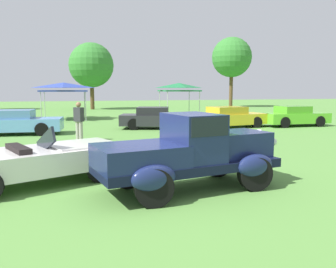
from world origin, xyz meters
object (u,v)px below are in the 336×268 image
at_px(show_car_lime, 294,116).
at_px(canopy_tent_center_field, 179,87).
at_px(canopy_tent_left_field, 64,86).
at_px(show_car_charcoal, 155,118).
at_px(neighbor_convertible, 41,159).
at_px(show_car_yellow, 229,117).
at_px(spectator_between_cars, 79,120).
at_px(feature_pickup_truck, 190,151).
at_px(show_car_skyblue, 16,123).

distance_m(show_car_lime, canopy_tent_center_field, 9.61).
bearing_deg(canopy_tent_left_field, show_car_charcoal, -55.31).
height_order(canopy_tent_left_field, canopy_tent_center_field, same).
height_order(show_car_charcoal, canopy_tent_center_field, canopy_tent_center_field).
distance_m(show_car_lime, canopy_tent_left_field, 16.06).
height_order(neighbor_convertible, show_car_yellow, neighbor_convertible).
bearing_deg(canopy_tent_left_field, spectator_between_cars, -85.27).
relative_size(neighbor_convertible, spectator_between_cars, 2.62).
height_order(show_car_charcoal, canopy_tent_left_field, canopy_tent_left_field).
height_order(show_car_yellow, show_car_lime, same).
relative_size(feature_pickup_truck, show_car_yellow, 0.91).
relative_size(show_car_yellow, spectator_between_cars, 2.81).
bearing_deg(canopy_tent_center_field, canopy_tent_left_field, 178.51).
xyz_separation_m(show_car_yellow, spectator_between_cars, (-8.50, -3.29, 0.31)).
height_order(show_car_skyblue, show_car_lime, same).
bearing_deg(show_car_skyblue, canopy_tent_left_field, 76.11).
distance_m(feature_pickup_truck, canopy_tent_center_field, 20.03).
bearing_deg(show_car_lime, show_car_charcoal, 174.50).
bearing_deg(show_car_yellow, show_car_charcoal, 171.99).
height_order(feature_pickup_truck, neighbor_convertible, feature_pickup_truck).
xyz_separation_m(feature_pickup_truck, canopy_tent_center_field, (5.47, 19.21, 1.56)).
distance_m(show_car_charcoal, show_car_lime, 8.53).
bearing_deg(show_car_yellow, show_car_skyblue, -178.92).
distance_m(show_car_skyblue, show_car_charcoal, 7.25).
bearing_deg(neighbor_convertible, show_car_yellow, 46.59).
bearing_deg(show_car_lime, canopy_tent_left_field, 148.77).
relative_size(feature_pickup_truck, spectator_between_cars, 2.57).
xyz_separation_m(spectator_between_cars, canopy_tent_center_field, (7.78, 11.12, 1.51)).
bearing_deg(spectator_between_cars, neighbor_convertible, -98.00).
bearing_deg(feature_pickup_truck, neighbor_convertible, 156.73).
xyz_separation_m(show_car_charcoal, show_car_yellow, (4.28, -0.60, 0.00)).
distance_m(neighbor_convertible, show_car_lime, 16.78).
height_order(show_car_lime, spectator_between_cars, spectator_between_cars).
relative_size(show_car_yellow, show_car_lime, 1.20).
xyz_separation_m(neighbor_convertible, spectator_between_cars, (0.94, 6.68, 0.34)).
bearing_deg(feature_pickup_truck, show_car_lime, 47.02).
height_order(show_car_skyblue, canopy_tent_center_field, canopy_tent_center_field).
bearing_deg(show_car_lime, feature_pickup_truck, -132.98).
relative_size(show_car_skyblue, show_car_yellow, 0.92).
relative_size(show_car_yellow, canopy_tent_left_field, 1.44).
bearing_deg(canopy_tent_center_field, neighbor_convertible, -116.09).
bearing_deg(canopy_tent_left_field, canopy_tent_center_field, -1.49).
xyz_separation_m(show_car_yellow, show_car_lime, (4.21, -0.22, -0.00)).
xyz_separation_m(show_car_skyblue, spectator_between_cars, (2.98, -3.08, 0.31)).
xyz_separation_m(show_car_skyblue, show_car_charcoal, (7.21, 0.82, -0.00)).
height_order(feature_pickup_truck, show_car_yellow, feature_pickup_truck).
height_order(neighbor_convertible, canopy_tent_center_field, canopy_tent_center_field).
distance_m(neighbor_convertible, show_car_skyblue, 9.97).
bearing_deg(show_car_skyblue, spectator_between_cars, -45.87).
bearing_deg(show_car_yellow, canopy_tent_left_field, 139.51).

